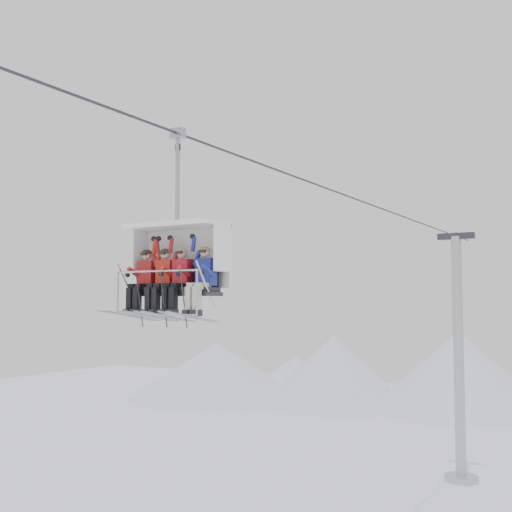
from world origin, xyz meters
The scene contains 8 objects.
ridgeline centered at (-1.58, 42.05, 2.84)m, with size 72.00×21.00×7.00m.
lift_tower_right centered at (0.00, 22.00, 5.78)m, with size 2.00×1.80×13.48m.
haul_cable centered at (0.00, 0.00, 13.30)m, with size 0.06×0.06×50.00m, color #313136.
chairlift_carrier centered at (0.00, -3.20, 10.64)m, with size 2.22×1.17×3.98m.
skier_far_left centered at (-0.73, -3.50, 10.18)m, with size 0.38×1.69×1.53m.
skier_center_left centered at (-0.23, -3.50, 10.18)m, with size 0.38×1.69×1.53m.
skier_center_right centered at (0.21, -3.50, 10.18)m, with size 0.38×1.69×1.53m.
skier_far_right centered at (0.79, -3.50, 10.18)m, with size 0.38×1.69×1.53m.
Camera 1 is at (8.25, -14.12, 9.72)m, focal length 45.00 mm.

